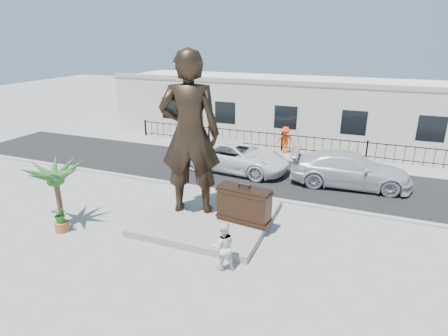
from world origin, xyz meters
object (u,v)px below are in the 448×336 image
(car_white, at_px, (237,156))
(tourist, at_px, (223,246))
(statue, at_px, (190,134))
(suitcase, at_px, (244,205))

(car_white, bearing_deg, tourist, -157.50)
(statue, xyz_separation_m, car_white, (-0.20, 6.31, -2.86))
(statue, relative_size, tourist, 3.97)
(suitcase, height_order, car_white, suitcase)
(statue, distance_m, tourist, 5.09)
(suitcase, bearing_deg, tourist, -77.57)
(car_white, bearing_deg, suitcase, -152.53)
(tourist, xyz_separation_m, car_white, (-2.96, 9.49, 0.00))
(statue, height_order, car_white, statue)
(suitcase, relative_size, tourist, 1.26)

